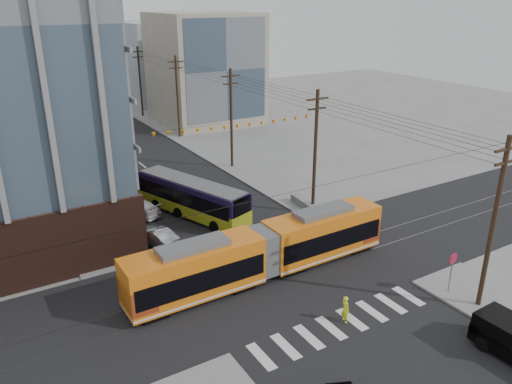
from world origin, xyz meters
TOP-DOWN VIEW (x-y plane):
  - ground at (0.00, 0.00)m, footprint 160.00×160.00m
  - bg_bldg_ne_near at (16.00, 48.00)m, footprint 14.00×14.00m
  - bg_bldg_ne_far at (18.00, 68.00)m, footprint 16.00×16.00m
  - utility_pole_near at (8.50, -6.00)m, footprint 0.30×0.30m
  - utility_pole_far at (8.50, 56.00)m, footprint 0.30×0.30m
  - streetcar at (-1.08, 4.07)m, footprint 19.37×2.91m
  - city_bus at (-0.94, 16.08)m, footprint 6.25×11.85m
  - parked_car_silver at (-5.69, 12.43)m, footprint 2.66×4.40m
  - parked_car_white at (-5.28, 18.62)m, footprint 3.98×5.50m
  - parked_car_grey at (-5.77, 24.43)m, footprint 4.08×5.48m
  - pedestrian at (0.31, -2.90)m, footprint 0.51×0.68m
  - stop_sign at (8.08, -4.06)m, footprint 0.91×0.91m
  - jersey_barrier at (8.30, 11.83)m, footprint 1.34×4.34m

SIDE VIEW (x-z plane):
  - ground at x=0.00m, z-range 0.00..0.00m
  - jersey_barrier at x=8.30m, z-range 0.00..0.85m
  - parked_car_silver at x=-5.69m, z-range 0.00..1.37m
  - parked_car_grey at x=-5.77m, z-range 0.00..1.38m
  - parked_car_white at x=-5.28m, z-range 0.00..1.48m
  - pedestrian at x=0.31m, z-range 0.00..1.71m
  - stop_sign at x=8.08m, z-range 0.00..2.76m
  - city_bus at x=-0.94m, z-range 0.00..3.31m
  - streetcar at x=-1.08m, z-range 0.00..3.73m
  - utility_pole_near at x=8.50m, z-range 0.00..11.00m
  - utility_pole_far at x=8.50m, z-range 0.00..11.00m
  - bg_bldg_ne_far at x=18.00m, z-range 0.00..14.00m
  - bg_bldg_ne_near at x=16.00m, z-range 0.00..16.00m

